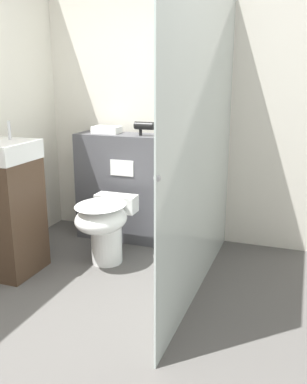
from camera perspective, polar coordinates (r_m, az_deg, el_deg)
name	(u,v)px	position (r m, az deg, el deg)	size (l,w,h in m)	color
ground_plane	(79,361)	(2.54, -9.87, -21.34)	(12.00, 12.00, 0.00)	#565451
wall_back	(186,105)	(3.95, 4.32, 11.55)	(8.00, 0.06, 2.50)	silver
partition_panel	(129,188)	(3.98, -3.26, 0.58)	(0.97, 0.32, 0.99)	#4C4C51
shower_glass	(204,141)	(2.90, 6.69, 6.72)	(0.04, 1.94, 2.16)	silver
toilet	(104,223)	(3.49, -6.56, -4.19)	(0.40, 0.60, 0.53)	white
sink_vanity	(6,208)	(3.47, -19.11, -2.05)	(0.45, 0.45, 1.18)	#473323
hair_drier	(145,126)	(3.77, -1.14, 8.78)	(0.20, 0.07, 0.12)	black
folded_towel	(107,130)	(3.97, -6.26, 8.25)	(0.25, 0.16, 0.06)	white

